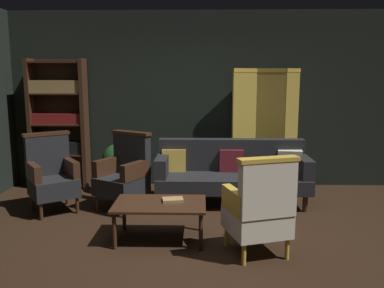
% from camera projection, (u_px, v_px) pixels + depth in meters
% --- Properties ---
extents(ground_plane, '(10.00, 10.00, 0.00)m').
position_uv_depth(ground_plane, '(190.00, 242.00, 4.45)').
color(ground_plane, black).
extents(back_wall, '(7.20, 0.10, 2.80)m').
position_uv_depth(back_wall, '(195.00, 100.00, 6.63)').
color(back_wall, black).
rests_on(back_wall, ground_plane).
extents(folding_screen, '(1.26, 0.39, 1.90)m').
position_uv_depth(folding_screen, '(270.00, 126.00, 6.55)').
color(folding_screen, '#B29338').
rests_on(folding_screen, ground_plane).
extents(bookshelf, '(0.90, 0.32, 2.05)m').
position_uv_depth(bookshelf, '(59.00, 122.00, 6.49)').
color(bookshelf, '#382114').
rests_on(bookshelf, ground_plane).
extents(velvet_couch, '(2.12, 0.78, 0.88)m').
position_uv_depth(velvet_couch, '(232.00, 171.00, 5.79)').
color(velvet_couch, '#382114').
rests_on(velvet_couch, ground_plane).
extents(coffee_table, '(1.00, 0.64, 0.42)m').
position_uv_depth(coffee_table, '(160.00, 207.00, 4.47)').
color(coffee_table, '#382114').
rests_on(coffee_table, ground_plane).
extents(armchair_gilt_accent, '(0.73, 0.72, 1.04)m').
position_uv_depth(armchair_gilt_accent, '(260.00, 209.00, 4.05)').
color(armchair_gilt_accent, gold).
rests_on(armchair_gilt_accent, ground_plane).
extents(armchair_wing_left, '(0.80, 0.80, 1.04)m').
position_uv_depth(armchair_wing_left, '(52.00, 175.00, 5.41)').
color(armchair_wing_left, '#382114').
rests_on(armchair_wing_left, ground_plane).
extents(armchair_wing_right, '(0.79, 0.79, 1.04)m').
position_uv_depth(armchair_wing_right, '(124.00, 173.00, 5.50)').
color(armchair_wing_right, '#382114').
rests_on(armchair_wing_right, ground_plane).
extents(potted_plant, '(0.47, 0.47, 0.76)m').
position_uv_depth(potted_plant, '(117.00, 165.00, 6.25)').
color(potted_plant, brown).
rests_on(potted_plant, ground_plane).
extents(book_tan_leather, '(0.25, 0.19, 0.03)m').
position_uv_depth(book_tan_leather, '(173.00, 200.00, 4.52)').
color(book_tan_leather, '#9E7A47').
rests_on(book_tan_leather, coffee_table).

